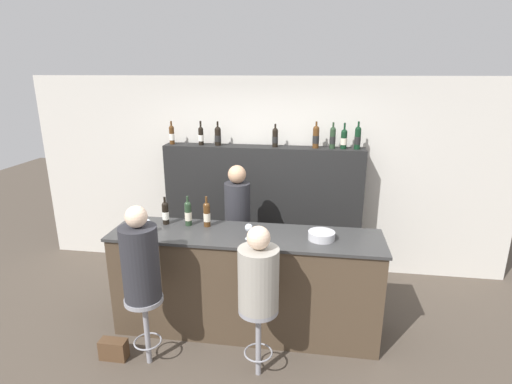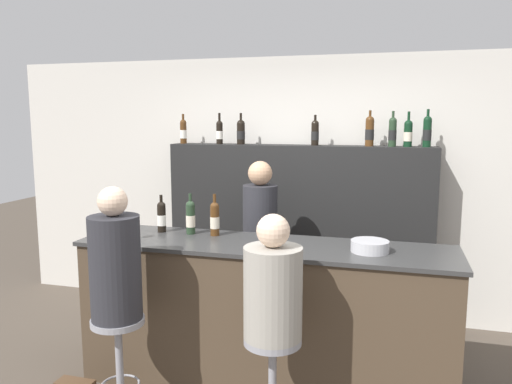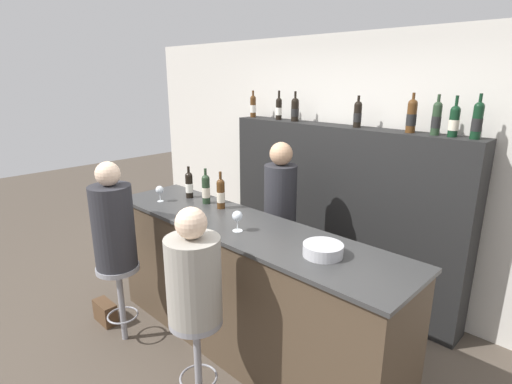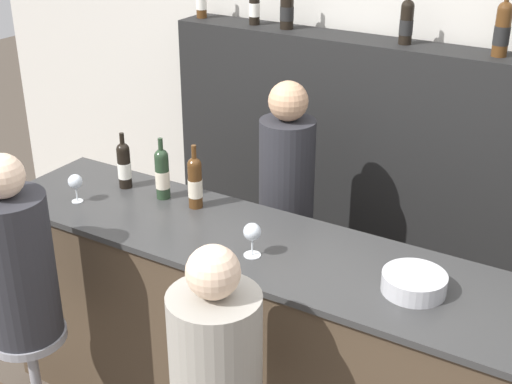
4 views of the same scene
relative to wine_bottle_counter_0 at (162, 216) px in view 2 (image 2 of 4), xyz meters
name	(u,v)px [view 2 (image 2 of 4)]	position (x,y,z in m)	size (l,w,h in m)	color
wall_back	(302,187)	(0.88, 1.39, 0.08)	(6.40, 0.05, 2.60)	beige
bar_counter	(264,315)	(0.88, -0.15, -0.67)	(2.73, 0.67, 1.10)	#473828
back_bar_cabinet	(298,234)	(0.88, 1.17, -0.35)	(2.56, 0.28, 1.74)	black
wine_bottle_counter_0	(162,216)	(0.00, 0.00, 0.00)	(0.07, 0.07, 0.30)	black
wine_bottle_counter_1	(191,217)	(0.25, 0.00, 0.01)	(0.07, 0.07, 0.32)	#233823
wine_bottle_counter_2	(215,218)	(0.45, 0.00, 0.01)	(0.07, 0.07, 0.33)	#4C2D14
wine_bottle_backbar_0	(183,131)	(-0.31, 1.17, 0.64)	(0.07, 0.07, 0.30)	#4C2D14
wine_bottle_backbar_1	(220,132)	(0.08, 1.17, 0.64)	(0.07, 0.07, 0.31)	black
wine_bottle_backbar_2	(241,132)	(0.30, 1.17, 0.64)	(0.08, 0.08, 0.31)	black
wine_bottle_backbar_3	(315,132)	(1.04, 1.17, 0.64)	(0.07, 0.07, 0.29)	black
wine_bottle_backbar_4	(370,131)	(1.54, 1.17, 0.66)	(0.08, 0.08, 0.33)	#4C2D14
wine_bottle_backbar_5	(393,132)	(1.74, 1.17, 0.65)	(0.07, 0.07, 0.32)	#233823
wine_bottle_backbar_6	(408,133)	(1.88, 1.17, 0.64)	(0.08, 0.08, 0.32)	black
wine_bottle_backbar_7	(427,131)	(2.04, 1.17, 0.66)	(0.08, 0.08, 0.34)	black
wine_glass_0	(135,225)	(-0.09, -0.26, -0.02)	(0.07, 0.07, 0.15)	silver
wine_glass_1	(267,233)	(0.94, -0.26, -0.02)	(0.08, 0.08, 0.16)	silver
metal_bowl	(370,246)	(1.63, -0.17, -0.09)	(0.26, 0.26, 0.08)	#B7B7BC
bar_stool_left	(118,341)	(0.06, -0.80, -0.68)	(0.35, 0.35, 0.70)	gray
guest_seated_left	(115,262)	(0.06, -0.80, -0.14)	(0.33, 0.33, 0.87)	#28282D
bar_stool_right	(272,362)	(1.11, -0.80, -0.68)	(0.35, 0.35, 0.70)	gray
guest_seated_right	(273,286)	(1.11, -0.80, -0.21)	(0.35, 0.35, 0.75)	gray
bartender	(260,260)	(0.67, 0.53, -0.45)	(0.30, 0.30, 1.64)	#28282D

